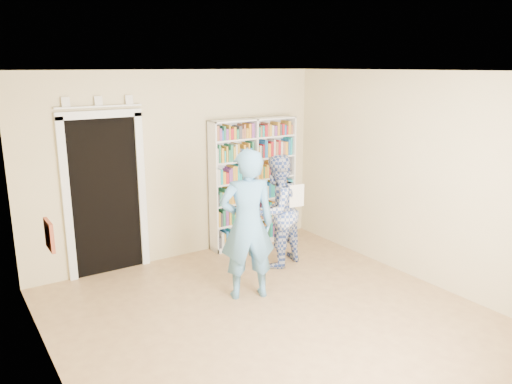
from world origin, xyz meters
The scene contains 11 objects.
floor centered at (0.00, 0.00, 0.00)m, with size 5.00×5.00×0.00m, color #936A47.
ceiling centered at (0.00, 0.00, 2.70)m, with size 5.00×5.00×0.00m, color white.
wall_back centered at (0.00, 2.50, 1.35)m, with size 4.50×4.50×0.00m, color beige.
wall_left centered at (-2.25, 0.00, 1.35)m, with size 5.00×5.00×0.00m, color beige.
wall_right centered at (2.25, 0.00, 1.35)m, with size 5.00×5.00×0.00m, color beige.
bookshelf centered at (1.15, 2.34, 1.00)m, with size 1.44×0.27×1.98m.
doorway centered at (-1.10, 2.48, 1.18)m, with size 1.10×0.08×2.43m.
wall_art centered at (-2.23, 0.20, 1.40)m, with size 0.03×0.25×0.25m, color maroon.
man_blue centered at (0.07, 0.80, 0.92)m, with size 0.67×0.44×1.83m, color #5590BD.
man_plaid centered at (0.95, 1.42, 0.79)m, with size 0.77×0.60×1.58m, color #314A97.
paper_sheet centered at (1.10, 1.17, 1.05)m, with size 0.22×0.01×0.31m, color white.
Camera 1 is at (-2.93, -3.98, 2.75)m, focal length 35.00 mm.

